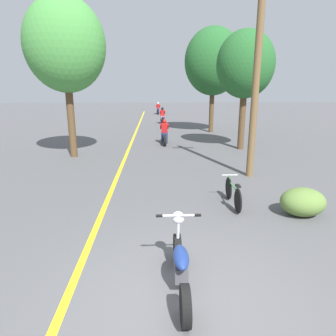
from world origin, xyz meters
The scene contains 12 objects.
ground_plane centered at (0.00, 0.00, 0.00)m, with size 120.00×120.00×0.00m, color #515154.
lane_stripe_center centered at (-1.70, 12.32, 0.00)m, with size 0.14×48.00×0.01m, color yellow.
utility_pole centered at (3.02, 6.45, 3.51)m, with size 1.10×0.24×6.83m.
roadside_tree_right_near centered at (4.05, 11.29, 4.10)m, with size 2.80×2.52×5.75m.
roadside_tree_right_far centered at (3.63, 17.39, 4.73)m, with size 3.87×3.48×6.97m.
roadside_tree_left centered at (-4.06, 9.89, 4.75)m, with size 3.38×3.05×6.72m.
roadside_bush centered at (3.27, 3.02, 0.35)m, with size 1.10×0.88×0.70m.
motorcycle_foreground centered at (0.03, 0.39, 0.42)m, with size 0.75×1.98×1.05m.
motorcycle_rider_lead centered at (0.19, 12.97, 0.52)m, with size 0.50×2.12×1.37m.
motorcycle_rider_mid centered at (0.33, 22.54, 0.54)m, with size 0.50×2.08×1.41m.
motorcycle_rider_far centered at (0.08, 32.44, 0.51)m, with size 0.50×2.14×1.36m.
bicycle_parked centered at (1.72, 3.75, 0.34)m, with size 0.44×1.60×0.72m.
Camera 1 is at (-0.34, -3.70, 3.07)m, focal length 32.00 mm.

